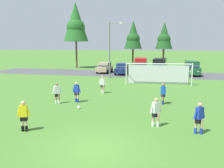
{
  "coord_description": "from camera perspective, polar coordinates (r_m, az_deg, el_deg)",
  "views": [
    {
      "loc": [
        2.69,
        -8.85,
        4.43
      ],
      "look_at": [
        -0.83,
        7.01,
        1.67
      ],
      "focal_mm": 36.03,
      "sensor_mm": 36.0,
      "label": 1
    }
  ],
  "objects": [
    {
      "name": "player_striker_near",
      "position": [
        12.68,
        11.05,
        -7.07
      ],
      "size": [
        0.66,
        0.49,
        1.64
      ],
      "color": "tan",
      "rests_on": "ground"
    },
    {
      "name": "parking_lot_strip",
      "position": [
        36.13,
        8.16,
        2.5
      ],
      "size": [
        52.0,
        8.4,
        0.01
      ],
      "primitive_type": "cube",
      "color": "#4C4C51",
      "rests_on": "ground"
    },
    {
      "name": "tree_left_edge",
      "position": [
        46.38,
        -9.2,
        15.0
      ],
      "size": [
        4.83,
        4.83,
        12.88
      ],
      "color": "brown",
      "rests_on": "ground"
    },
    {
      "name": "parked_car_slot_center_right",
      "position": [
        36.31,
        19.59,
        3.84
      ],
      "size": [
        2.26,
        4.66,
        2.16
      ],
      "color": "#194C2D",
      "rests_on": "ground"
    },
    {
      "name": "referee",
      "position": [
        12.66,
        -21.48,
        -7.6
      ],
      "size": [
        0.75,
        0.35,
        1.64
      ],
      "color": "beige",
      "rests_on": "ground"
    },
    {
      "name": "player_midfield_center",
      "position": [
        18.0,
        -8.96,
        -2.04
      ],
      "size": [
        0.73,
        0.25,
        1.64
      ],
      "color": "beige",
      "rests_on": "ground"
    },
    {
      "name": "soccer_ball",
      "position": [
        16.23,
        -8.42,
        -5.9
      ],
      "size": [
        0.22,
        0.22,
        0.22
      ],
      "color": "white",
      "rests_on": "ground"
    },
    {
      "name": "parked_car_slot_center_left",
      "position": [
        36.7,
        7.31,
        4.73
      ],
      "size": [
        2.42,
        4.91,
        2.52
      ],
      "color": "red",
      "rests_on": "ground"
    },
    {
      "name": "player_defender_far",
      "position": [
        17.84,
        -13.75,
        -2.3
      ],
      "size": [
        0.69,
        0.45,
        1.64
      ],
      "color": "#936B4C",
      "rests_on": "ground"
    },
    {
      "name": "parked_car_slot_center",
      "position": [
        35.65,
        12.02,
        4.46
      ],
      "size": [
        2.47,
        4.93,
        2.52
      ],
      "color": "black",
      "rests_on": "ground"
    },
    {
      "name": "parked_car_slot_far_left",
      "position": [
        37.55,
        -1.88,
        4.2
      ],
      "size": [
        2.19,
        4.28,
        1.72
      ],
      "color": "tan",
      "rests_on": "ground"
    },
    {
      "name": "player_winger_right",
      "position": [
        17.64,
        12.83,
        -2.4
      ],
      "size": [
        0.37,
        0.74,
        1.64
      ],
      "color": "#936B4C",
      "rests_on": "ground"
    },
    {
      "name": "parked_car_slot_left",
      "position": [
        35.72,
        2.69,
        3.92
      ],
      "size": [
        2.05,
        4.21,
        1.72
      ],
      "color": "navy",
      "rests_on": "ground"
    },
    {
      "name": "street_lamp",
      "position": [
        31.15,
        -0.33,
        8.72
      ],
      "size": [
        2.0,
        0.32,
        7.58
      ],
      "color": "slate",
      "rests_on": "ground"
    },
    {
      "name": "player_winger_left",
      "position": [
        21.2,
        -2.44,
        -0.17
      ],
      "size": [
        0.73,
        0.26,
        1.64
      ],
      "color": "tan",
      "rests_on": "ground"
    },
    {
      "name": "tree_mid_left",
      "position": [
        45.11,
        5.4,
        12.07
      ],
      "size": [
        3.48,
        3.48,
        9.28
      ],
      "color": "brown",
      "rests_on": "ground"
    },
    {
      "name": "soccer_goal",
      "position": [
        26.73,
        11.63,
        2.7
      ],
      "size": [
        7.53,
        2.44,
        2.57
      ],
      "color": "white",
      "rests_on": "ground"
    },
    {
      "name": "ground_plane",
      "position": [
        24.4,
        5.97,
        -0.87
      ],
      "size": [
        400.0,
        400.0,
        0.0
      ],
      "primitive_type": "plane",
      "color": "#477A2D"
    },
    {
      "name": "tree_center_back",
      "position": [
        47.08,
        13.08,
        11.68
      ],
      "size": [
        3.45,
        3.45,
        9.19
      ],
      "color": "brown",
      "rests_on": "ground"
    },
    {
      "name": "player_trailing_back",
      "position": [
        12.27,
        21.25,
        -8.12
      ],
      "size": [
        0.64,
        0.51,
        1.64
      ],
      "color": "tan",
      "rests_on": "ground"
    }
  ]
}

